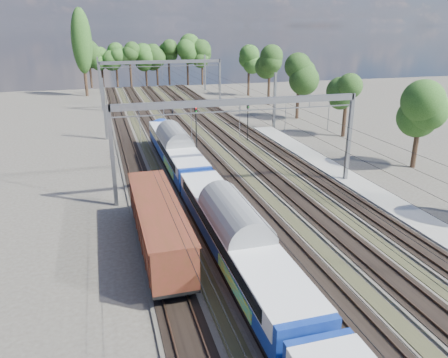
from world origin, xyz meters
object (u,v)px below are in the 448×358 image
object	(u,v)px
freight_boxcar	(158,223)
signal_far	(248,117)
worker	(173,112)
signal_near	(196,125)
emu_train	(236,232)

from	to	relation	value
freight_boxcar	signal_far	bearing A→B (deg)	60.00
worker	signal_far	bearing A→B (deg)	-156.54
freight_boxcar	signal_near	world-z (taller)	signal_near
emu_train	signal_near	distance (m)	27.17
worker	signal_far	world-z (taller)	signal_far
emu_train	worker	xyz separation A→B (m)	(4.68, 51.75, -1.79)
emu_train	signal_near	size ratio (longest dim) A/B	11.09
emu_train	signal_far	xyz separation A→B (m)	(11.77, 31.92, 0.59)
emu_train	signal_far	distance (m)	34.02
signal_far	signal_near	bearing A→B (deg)	-173.28
emu_train	signal_near	world-z (taller)	signal_near
emu_train	freight_boxcar	bearing A→B (deg)	140.26
emu_train	signal_far	size ratio (longest dim) A/B	12.76
emu_train	worker	size ratio (longest dim) A/B	36.06
signal_far	emu_train	bearing A→B (deg)	-134.36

